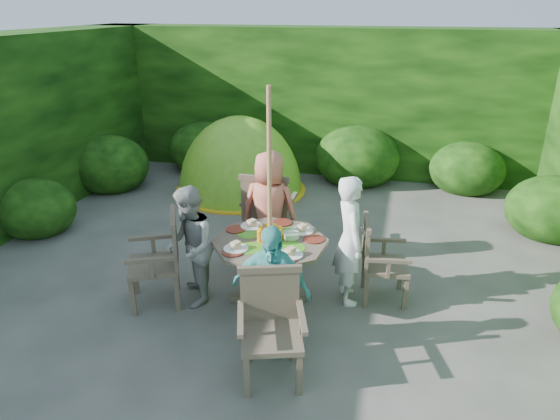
% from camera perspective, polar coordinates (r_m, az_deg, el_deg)
% --- Properties ---
extents(ground, '(60.00, 60.00, 0.00)m').
position_cam_1_polar(ground, '(5.89, -0.91, -6.53)').
color(ground, '#484640').
rests_on(ground, ground).
extents(hedge_enclosure, '(9.00, 9.00, 2.50)m').
position_cam_1_polar(hedge_enclosure, '(6.65, 2.08, 8.47)').
color(hedge_enclosure, black).
rests_on(hedge_enclosure, ground).
extents(patio_table, '(1.46, 1.46, 0.82)m').
position_cam_1_polar(patio_table, '(5.02, -1.10, -4.58)').
color(patio_table, '#493D30').
rests_on(patio_table, ground).
extents(parasol_pole, '(0.05, 0.05, 2.20)m').
position_cam_1_polar(parasol_pole, '(4.80, -1.19, 0.98)').
color(parasol_pole, '#9C6E3E').
rests_on(parasol_pole, ground).
extents(garden_chair_right, '(0.52, 0.57, 0.84)m').
position_cam_1_polar(garden_chair_right, '(5.21, 11.19, -5.54)').
color(garden_chair_right, '#493D30').
rests_on(garden_chair_right, ground).
extents(garden_chair_left, '(0.68, 0.71, 0.92)m').
position_cam_1_polar(garden_chair_left, '(5.18, -13.44, -5.36)').
color(garden_chair_left, '#493D30').
rests_on(garden_chair_left, ground).
extents(garden_chair_back, '(0.62, 0.56, 1.00)m').
position_cam_1_polar(garden_chair_back, '(6.03, -1.42, -0.20)').
color(garden_chair_back, '#493D30').
rests_on(garden_chair_back, ground).
extents(garden_chair_front, '(0.65, 0.61, 0.88)m').
position_cam_1_polar(garden_chair_front, '(4.13, -1.05, -12.88)').
color(garden_chair_front, '#493D30').
rests_on(garden_chair_front, ground).
extents(child_right, '(0.47, 0.57, 1.35)m').
position_cam_1_polar(child_right, '(5.04, 8.00, -3.44)').
color(child_right, white).
rests_on(child_right, ground).
extents(child_left, '(0.68, 0.75, 1.24)m').
position_cam_1_polar(child_left, '(5.06, -10.27, -4.16)').
color(child_left, '#989994').
rests_on(child_left, ground).
extents(child_back, '(0.68, 0.45, 1.37)m').
position_cam_1_polar(child_back, '(5.70, -1.22, 0.06)').
color(child_back, '#D67058').
rests_on(child_back, ground).
extents(child_front, '(0.72, 0.34, 1.20)m').
position_cam_1_polar(child_front, '(4.31, -1.06, -9.13)').
color(child_front, '#4DB4B2').
rests_on(child_front, ground).
extents(dome_tent, '(2.14, 2.14, 2.45)m').
position_cam_1_polar(dome_tent, '(8.30, -4.54, 2.27)').
color(dome_tent, '#68B122').
rests_on(dome_tent, ground).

